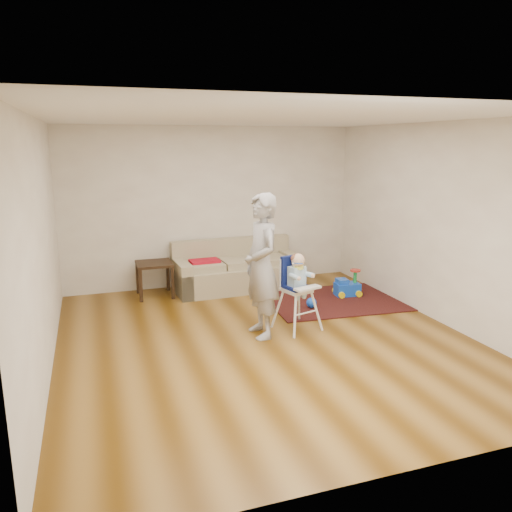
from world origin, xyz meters
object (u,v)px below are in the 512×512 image
object	(u,v)px
high_chair	(297,293)
adult	(261,266)
side_table	(155,279)
ride_on_toy	(347,283)
sofa	(237,265)
toy_ball	(311,303)

from	to	relation	value
high_chair	adult	distance (m)	0.67
high_chair	adult	world-z (taller)	adult
adult	side_table	bearing A→B (deg)	-155.78
adult	high_chair	bearing A→B (deg)	93.66
ride_on_toy	sofa	bearing A→B (deg)	153.20
sofa	adult	bearing A→B (deg)	-100.80
side_table	ride_on_toy	world-z (taller)	side_table
sofa	high_chair	distance (m)	2.07
toy_ball	high_chair	bearing A→B (deg)	-127.70
toy_ball	ride_on_toy	bearing A→B (deg)	25.73
sofa	side_table	distance (m)	1.39
adult	ride_on_toy	bearing A→B (deg)	118.85
ride_on_toy	adult	bearing A→B (deg)	-143.33
toy_ball	adult	distance (m)	1.53
ride_on_toy	high_chair	world-z (taller)	high_chair
sofa	adult	distance (m)	2.19
sofa	adult	xyz separation A→B (m)	(-0.31, -2.11, 0.51)
ride_on_toy	toy_ball	world-z (taller)	ride_on_toy
ride_on_toy	adult	xyz separation A→B (m)	(-1.86, -1.13, 0.69)
toy_ball	adult	world-z (taller)	adult
side_table	high_chair	bearing A→B (deg)	-52.51
ride_on_toy	toy_ball	size ratio (longest dim) A/B	2.73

